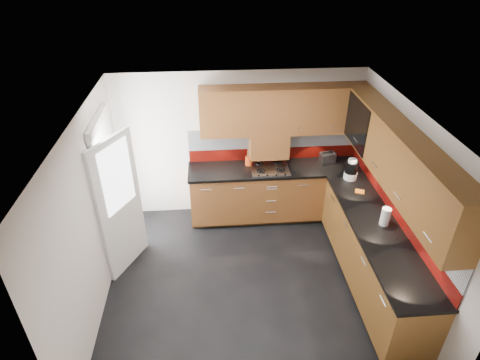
{
  "coord_description": "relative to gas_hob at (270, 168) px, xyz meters",
  "views": [
    {
      "loc": [
        -0.45,
        -3.88,
        4.09
      ],
      "look_at": [
        -0.08,
        0.65,
        1.27
      ],
      "focal_mm": 30.0,
      "sensor_mm": 36.0,
      "label": 1
    }
  ],
  "objects": [
    {
      "name": "room",
      "position": [
        -0.45,
        -1.47,
        0.54
      ],
      "size": [
        4.0,
        3.8,
        2.64
      ],
      "color": "black"
    },
    {
      "name": "base_cabinets",
      "position": [
        0.62,
        -0.75,
        -0.52
      ],
      "size": [
        2.7,
        3.2,
        0.95
      ],
      "color": "brown",
      "rests_on": "room"
    },
    {
      "name": "countertop",
      "position": [
        0.6,
        -0.77,
        -0.04
      ],
      "size": [
        2.72,
        3.22,
        0.04
      ],
      "color": "black",
      "rests_on": "base_cabinets"
    },
    {
      "name": "backsplash",
      "position": [
        0.83,
        -0.54,
        0.25
      ],
      "size": [
        2.7,
        3.2,
        0.54
      ],
      "color": "maroon",
      "rests_on": "countertop"
    },
    {
      "name": "upper_cabinets",
      "position": [
        0.78,
        -0.69,
        0.88
      ],
      "size": [
        2.5,
        3.2,
        0.72
      ],
      "color": "brown",
      "rests_on": "room"
    },
    {
      "name": "extractor_hood",
      "position": [
        0.0,
        0.17,
        0.32
      ],
      "size": [
        0.6,
        0.33,
        0.4
      ],
      "primitive_type": "cube",
      "color": "brown",
      "rests_on": "room"
    },
    {
      "name": "glass_cabinet",
      "position": [
        1.26,
        -0.4,
        0.91
      ],
      "size": [
        0.32,
        0.8,
        0.66
      ],
      "color": "black",
      "rests_on": "room"
    },
    {
      "name": "back_door",
      "position": [
        -2.23,
        -0.72,
        0.08
      ],
      "size": [
        0.42,
        1.19,
        2.04
      ],
      "color": "white",
      "rests_on": "room"
    },
    {
      "name": "gas_hob",
      "position": [
        0.0,
        0.0,
        0.0
      ],
      "size": [
        0.59,
        0.52,
        0.05
      ],
      "color": "silver",
      "rests_on": "countertop"
    },
    {
      "name": "utensil_pot",
      "position": [
        -0.31,
        0.15,
        0.08
      ],
      "size": [
        0.11,
        0.11,
        0.4
      ],
      "color": "#EE4C16",
      "rests_on": "countertop"
    },
    {
      "name": "toaster",
      "position": [
        0.94,
        0.12,
        0.07
      ],
      "size": [
        0.26,
        0.19,
        0.17
      ],
      "color": "silver",
      "rests_on": "countertop"
    },
    {
      "name": "food_processor",
      "position": [
        1.15,
        -0.39,
        0.13
      ],
      "size": [
        0.2,
        0.2,
        0.33
      ],
      "color": "white",
      "rests_on": "countertop"
    },
    {
      "name": "paper_towel",
      "position": [
        1.24,
        -1.5,
        0.11
      ],
      "size": [
        0.14,
        0.14,
        0.24
      ],
      "primitive_type": "cylinder",
      "rotation": [
        0.0,
        0.0,
        0.19
      ],
      "color": "white",
      "rests_on": "countertop"
    },
    {
      "name": "orange_cloth",
      "position": [
        1.18,
        -0.76,
        -0.01
      ],
      "size": [
        0.16,
        0.15,
        0.01
      ],
      "primitive_type": "cube",
      "rotation": [
        0.0,
        0.0,
        -0.4
      ],
      "color": "orange",
      "rests_on": "countertop"
    }
  ]
}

